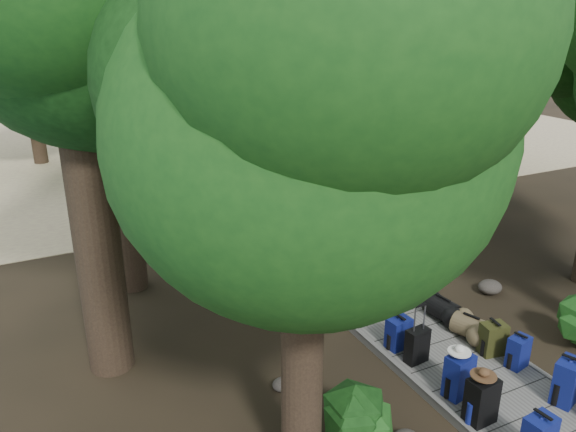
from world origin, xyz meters
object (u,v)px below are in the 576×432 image
backpack_right_b (568,379)px  backpack_right_d (493,337)px  lone_suitcase_on_sand (242,179)px  duffel_right_black (442,309)px  sun_lounger (298,151)px  backpack_left_d (399,332)px  kayak (106,177)px  duffel_right_khaki (470,327)px  backpack_right_c (518,350)px  backpack_left_b (482,398)px  backpack_left_c (459,374)px  suitcase_on_boardwalk (417,346)px

backpack_right_b → backpack_right_d: (-0.04, 1.37, -0.08)m
lone_suitcase_on_sand → duffel_right_black: bearing=-78.5°
sun_lounger → backpack_right_b: bearing=-119.0°
backpack_left_d → duffel_right_black: size_ratio=0.92×
backpack_right_b → kayak: (-4.07, 14.54, -0.30)m
duffel_right_black → lone_suitcase_on_sand: lone_suitcase_on_sand is taller
duffel_right_khaki → lone_suitcase_on_sand: 9.81m
backpack_right_c → duffel_right_khaki: backpack_right_c is taller
backpack_left_b → kayak: (-2.67, 14.31, -0.30)m
backpack_left_b → backpack_right_d: bearing=36.6°
lone_suitcase_on_sand → sun_lounger: (3.32, 2.60, -0.03)m
backpack_left_b → backpack_left_c: backpack_left_b is taller
duffel_right_black → sun_lounger: size_ratio=0.31×
sun_lounger → kayak: bearing=160.9°
sun_lounger → suitcase_on_boardwalk: bearing=-126.1°
duffel_right_black → suitcase_on_boardwalk: (-1.26, -0.86, 0.09)m
lone_suitcase_on_sand → duffel_right_khaki: bearing=-78.5°
backpack_right_b → suitcase_on_boardwalk: size_ratio=1.29×
backpack_right_b → duffel_right_khaki: (-0.02, 1.90, -0.18)m
backpack_left_b → kayak: bearing=97.3°
duffel_right_khaki → duffel_right_black: size_ratio=0.91×
sun_lounger → duffel_right_black: bearing=-121.7°
backpack_right_c → backpack_right_d: backpack_right_d is taller
backpack_left_d → suitcase_on_boardwalk: size_ratio=1.01×
backpack_left_c → kayak: bearing=91.0°
backpack_right_d → sun_lounger: backpack_right_d is taller
suitcase_on_boardwalk → kayak: bearing=96.0°
backpack_right_d → duffel_right_khaki: (0.02, 0.53, -0.11)m
backpack_right_c → sun_lounger: backpack_right_c is taller
backpack_right_c → lone_suitcase_on_sand: size_ratio=0.80×
backpack_right_c → sun_lounger: bearing=65.4°
backpack_right_d → lone_suitcase_on_sand: bearing=101.8°
backpack_left_d → sun_lounger: bearing=64.9°
backpack_right_c → backpack_right_d: size_ratio=0.96×
duffel_right_khaki → backpack_left_c: bearing=-158.5°
backpack_left_c → sun_lounger: size_ratio=0.35×
backpack_right_c → lone_suitcase_on_sand: (-0.38, 10.78, -0.03)m
backpack_right_c → duffel_right_khaki: size_ratio=0.99×
duffel_right_khaki → lone_suitcase_on_sand: bearing=72.4°
duffel_right_black → suitcase_on_boardwalk: size_ratio=1.10×
duffel_right_khaki → duffel_right_black: bearing=72.4°
kayak → suitcase_on_boardwalk: bearing=-85.5°
kayak → backpack_right_c: bearing=-80.9°
backpack_left_d → backpack_left_b: bearing=-98.1°
backpack_left_c → duffel_right_khaki: bearing=30.5°
backpack_right_d → lone_suitcase_on_sand: size_ratio=0.82×
backpack_left_d → lone_suitcase_on_sand: size_ratio=0.81×
duffel_right_khaki → suitcase_on_boardwalk: suitcase_on_boardwalk is taller
backpack_right_c → kayak: 14.23m
duffel_right_khaki → kayak: (-4.06, 12.64, -0.12)m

